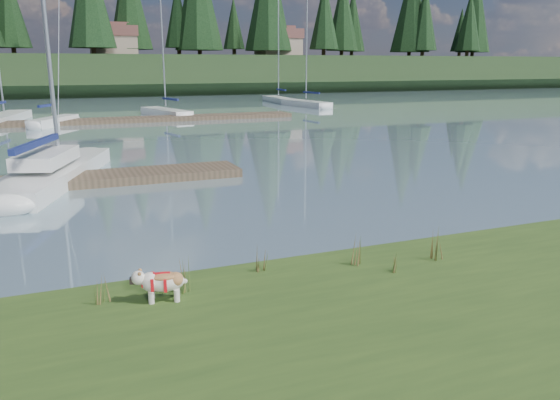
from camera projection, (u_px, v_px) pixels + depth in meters
name	position (u px, v px, depth m)	size (l,w,h in m)	color
ground	(91.00, 123.00, 38.56)	(200.00, 200.00, 0.00)	#7B99A6
ridge	(70.00, 76.00, 76.60)	(200.00, 20.00, 5.00)	black
bulldog	(162.00, 281.00, 8.78)	(0.90, 0.46, 0.53)	silver
sailboat_main	(59.00, 167.00, 20.00)	(4.89, 9.80, 13.87)	white
dock_near	(5.00, 185.00, 18.18)	(16.00, 2.00, 0.30)	#4C3D2C
dock_far	(120.00, 120.00, 39.25)	(26.00, 2.20, 0.30)	#4C3D2C
sailboat_bg_1	(8.00, 116.00, 40.21)	(3.59, 8.81, 12.83)	white
sailboat_bg_2	(57.00, 120.00, 37.51)	(3.71, 5.39, 8.65)	white
sailboat_bg_3	(162.00, 111.00, 44.32)	(3.33, 7.53, 10.96)	white
sailboat_bg_4	(302.00, 103.00, 54.19)	(2.65, 7.96, 11.54)	white
sailboat_bg_5	(276.00, 99.00, 60.04)	(1.87, 7.75, 11.02)	white
weed_0	(189.00, 278.00, 9.09)	(0.17, 0.14, 0.61)	#475B23
weed_1	(263.00, 260.00, 10.03)	(0.17, 0.14, 0.52)	#475B23
weed_2	(359.00, 252.00, 10.35)	(0.17, 0.14, 0.61)	#475B23
weed_3	(101.00, 290.00, 8.68)	(0.17, 0.14, 0.56)	#475B23
weed_4	(394.00, 263.00, 9.98)	(0.17, 0.14, 0.43)	#475B23
weed_5	(437.00, 245.00, 10.65)	(0.17, 0.14, 0.69)	#475B23
mud_lip	(200.00, 286.00, 10.14)	(60.00, 0.50, 0.14)	#33281C
conifer_5	(178.00, 15.00, 77.36)	(3.96, 3.96, 10.35)	#382619
conifer_7	(343.00, 12.00, 87.79)	(5.28, 5.28, 13.20)	#382619
conifer_8	(424.00, 17.00, 89.11)	(4.62, 4.62, 11.77)	#382619
conifer_9	(476.00, 13.00, 96.23)	(5.94, 5.94, 14.62)	#382619
house_1	(113.00, 40.00, 75.83)	(6.30, 5.30, 4.65)	gray
house_2	(278.00, 42.00, 82.79)	(6.30, 5.30, 4.65)	gray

